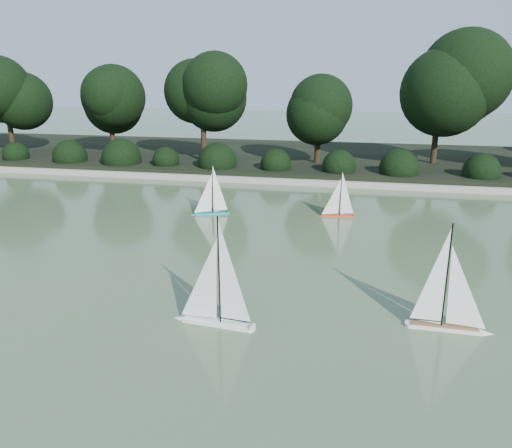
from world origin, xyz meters
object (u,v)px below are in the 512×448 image
Objects in this scene: sailboat_orange at (336,209)px; sailboat_teal at (209,206)px; sailboat_white_a at (211,306)px; sailboat_white_b at (453,313)px.

sailboat_orange is 0.93× the size of sailboat_teal.
sailboat_white_a reaches higher than sailboat_white_b.
sailboat_teal reaches higher than sailboat_orange.
sailboat_teal is at bearing 135.40° from sailboat_white_b.
sailboat_teal is at bearing 107.26° from sailboat_white_a.
sailboat_teal is at bearing -171.87° from sailboat_orange.
sailboat_white_b is at bearing -44.60° from sailboat_teal.
sailboat_white_a reaches higher than sailboat_orange.
sailboat_white_a is at bearing -103.68° from sailboat_orange.
sailboat_orange is at bearing 8.13° from sailboat_teal.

